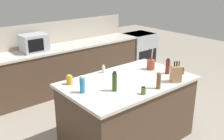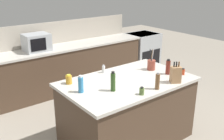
{
  "view_description": "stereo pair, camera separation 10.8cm",
  "coord_description": "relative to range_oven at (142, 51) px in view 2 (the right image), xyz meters",
  "views": [
    {
      "loc": [
        -2.28,
        -2.42,
        2.27
      ],
      "look_at": [
        0.0,
        0.35,
        0.99
      ],
      "focal_mm": 42.0,
      "sensor_mm": 36.0,
      "label": 1
    },
    {
      "loc": [
        -2.2,
        -2.49,
        2.27
      ],
      "look_at": [
        0.0,
        0.35,
        0.99
      ],
      "focal_mm": 42.0,
      "sensor_mm": 36.0,
      "label": 2
    }
  ],
  "objects": [
    {
      "name": "kitchen_island",
      "position": [
        -2.42,
        -2.2,
        0.0
      ],
      "size": [
        1.79,
        1.11,
        0.94
      ],
      "color": "#4C3828",
      "rests_on": "ground_plane"
    },
    {
      "name": "pepper_grinder",
      "position": [
        -2.33,
        -2.65,
        0.58
      ],
      "size": [
        0.06,
        0.06,
        0.23
      ],
      "color": "brown",
      "rests_on": "kitchen_island"
    },
    {
      "name": "wall_backsplash",
      "position": [
        -2.12,
        0.32,
        0.7
      ],
      "size": [
        3.37,
        0.03,
        0.46
      ],
      "primitive_type": "cube",
      "color": "#B2A899",
      "rests_on": "back_counter_run"
    },
    {
      "name": "honey_jar",
      "position": [
        -3.11,
        -1.81,
        0.53
      ],
      "size": [
        0.08,
        0.08,
        0.13
      ],
      "color": "gold",
      "rests_on": "kitchen_island"
    },
    {
      "name": "knife_block",
      "position": [
        -1.97,
        -2.64,
        0.59
      ],
      "size": [
        0.16,
        0.15,
        0.29
      ],
      "rotation": [
        0.0,
        0.0,
        -0.51
      ],
      "color": "#A87C54",
      "rests_on": "kitchen_island"
    },
    {
      "name": "spice_jar_oregano",
      "position": [
        -2.59,
        -2.65,
        0.52
      ],
      "size": [
        0.06,
        0.06,
        0.1
      ],
      "color": "#567038",
      "rests_on": "kitchen_island"
    },
    {
      "name": "salt_shaker",
      "position": [
        -2.51,
        -1.75,
        0.53
      ],
      "size": [
        0.05,
        0.05,
        0.12
      ],
      "color": "silver",
      "rests_on": "kitchen_island"
    },
    {
      "name": "microwave",
      "position": [
        -2.79,
        0.0,
        0.64
      ],
      "size": [
        0.47,
        0.39,
        0.33
      ],
      "color": "#ADB2B7",
      "rests_on": "back_counter_run"
    },
    {
      "name": "ground_plane",
      "position": [
        -2.42,
        -2.2,
        -0.47
      ],
      "size": [
        14.0,
        14.0,
        0.0
      ],
      "primitive_type": "plane",
      "color": "gray"
    },
    {
      "name": "back_counter_run",
      "position": [
        -2.12,
        0.0,
        0.0
      ],
      "size": [
        3.41,
        0.66,
        0.94
      ],
      "color": "#4C3828",
      "rests_on": "ground_plane"
    },
    {
      "name": "spice_jar_paprika",
      "position": [
        -1.65,
        -2.52,
        0.52
      ],
      "size": [
        0.05,
        0.05,
        0.1
      ],
      "color": "#B73D1E",
      "rests_on": "kitchen_island"
    },
    {
      "name": "utensil_crock",
      "position": [
        -1.86,
        -2.09,
        0.56
      ],
      "size": [
        0.12,
        0.12,
        0.32
      ],
      "color": "brown",
      "rests_on": "kitchen_island"
    },
    {
      "name": "range_oven",
      "position": [
        0.0,
        0.0,
        0.0
      ],
      "size": [
        0.76,
        0.65,
        0.92
      ],
      "color": "#ADB2B7",
      "rests_on": "ground_plane"
    },
    {
      "name": "vinegar_bottle",
      "position": [
        -1.81,
        -2.37,
        0.58
      ],
      "size": [
        0.06,
        0.06,
        0.23
      ],
      "color": "maroon",
      "rests_on": "kitchen_island"
    },
    {
      "name": "olive_oil_bottle",
      "position": [
        -2.8,
        -2.35,
        0.59
      ],
      "size": [
        0.06,
        0.06,
        0.25
      ],
      "color": "#2D4C1E",
      "rests_on": "kitchen_island"
    },
    {
      "name": "dish_soap_bottle",
      "position": [
        -3.13,
        -2.14,
        0.58
      ],
      "size": [
        0.07,
        0.07,
        0.22
      ],
      "color": "#3384BC",
      "rests_on": "kitchen_island"
    }
  ]
}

